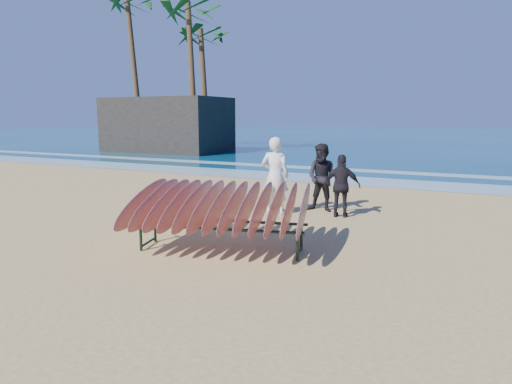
% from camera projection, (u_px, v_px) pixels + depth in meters
% --- Properties ---
extents(ground, '(120.00, 120.00, 0.00)m').
position_uv_depth(ground, '(238.00, 246.00, 8.97)').
color(ground, tan).
rests_on(ground, ground).
extents(ocean, '(160.00, 160.00, 0.00)m').
position_uv_depth(ocean, '(449.00, 136.00, 57.44)').
color(ocean, navy).
rests_on(ocean, ground).
extents(foam_near, '(160.00, 160.00, 0.00)m').
position_uv_depth(foam_near, '(362.00, 181.00, 17.78)').
color(foam_near, white).
rests_on(foam_near, ground).
extents(foam_far, '(160.00, 160.00, 0.00)m').
position_uv_depth(foam_far, '(380.00, 171.00, 20.87)').
color(foam_far, white).
rests_on(foam_far, ground).
extents(surfboard_rack, '(3.70, 3.23, 1.36)m').
position_uv_depth(surfboard_rack, '(221.00, 206.00, 8.50)').
color(surfboard_rack, black).
rests_on(surfboard_rack, ground).
extents(person_white, '(0.79, 0.58, 2.00)m').
position_uv_depth(person_white, '(275.00, 176.00, 11.71)').
color(person_white, white).
rests_on(person_white, ground).
extents(person_dark_a, '(0.88, 0.69, 1.80)m').
position_uv_depth(person_dark_a, '(323.00, 178.00, 12.08)').
color(person_dark_a, black).
rests_on(person_dark_a, ground).
extents(person_dark_b, '(0.99, 0.57, 1.58)m').
position_uv_depth(person_dark_b, '(342.00, 186.00, 11.39)').
color(person_dark_b, black).
rests_on(person_dark_b, ground).
extents(building, '(8.50, 4.72, 3.78)m').
position_uv_depth(building, '(167.00, 125.00, 32.37)').
color(building, '#2D2823').
rests_on(building, ground).
extents(palm_left, '(5.20, 5.20, 9.99)m').
position_uv_depth(palm_left, '(191.00, 14.00, 29.78)').
color(palm_left, brown).
rests_on(palm_left, ground).
extents(palm_mid, '(5.20, 5.20, 8.76)m').
position_uv_depth(palm_mid, '(204.00, 39.00, 32.22)').
color(palm_mid, brown).
rests_on(palm_mid, ground).
extents(palm_right, '(5.20, 5.20, 11.29)m').
position_uv_depth(palm_right, '(132.00, 7.00, 33.16)').
color(palm_right, brown).
rests_on(palm_right, ground).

